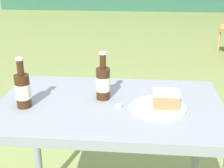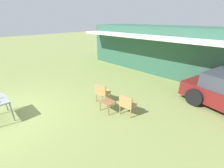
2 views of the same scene
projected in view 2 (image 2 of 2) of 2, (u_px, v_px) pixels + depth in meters
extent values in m
plane|color=olive|center=(3.00, 119.00, 5.23)|extent=(60.00, 60.00, 0.00)
cube|color=#2D5B47|center=(158.00, 48.00, 10.22)|extent=(9.19, 3.06, 2.79)
cube|color=silver|center=(140.00, 36.00, 8.47)|extent=(8.73, 1.20, 0.12)
cylinder|color=black|center=(217.00, 87.00, 6.87)|extent=(0.72, 0.35, 0.69)
cylinder|color=black|center=(194.00, 97.00, 5.95)|extent=(0.72, 0.35, 0.69)
cylinder|color=#B2844C|center=(110.00, 96.00, 6.41)|extent=(0.04, 0.04, 0.35)
cylinder|color=#B2844C|center=(101.00, 94.00, 6.59)|extent=(0.04, 0.04, 0.35)
cylinder|color=#B2844C|center=(105.00, 100.00, 6.07)|extent=(0.04, 0.04, 0.35)
cylinder|color=#B2844C|center=(96.00, 98.00, 6.25)|extent=(0.04, 0.04, 0.35)
cube|color=#B2844C|center=(103.00, 92.00, 6.25)|extent=(0.61, 0.60, 0.06)
cube|color=#B2844C|center=(100.00, 90.00, 5.99)|extent=(0.48, 0.19, 0.37)
cube|color=gold|center=(103.00, 91.00, 6.23)|extent=(0.54, 0.51, 0.05)
cylinder|color=#B2844C|center=(136.00, 108.00, 5.50)|extent=(0.04, 0.04, 0.35)
cylinder|color=#B2844C|center=(126.00, 105.00, 5.73)|extent=(0.04, 0.04, 0.35)
cylinder|color=#B2844C|center=(131.00, 114.00, 5.19)|extent=(0.04, 0.04, 0.35)
cylinder|color=#B2844C|center=(120.00, 110.00, 5.42)|extent=(0.04, 0.04, 0.35)
cube|color=#B2844C|center=(128.00, 104.00, 5.38)|extent=(0.56, 0.55, 0.06)
cube|color=#B2844C|center=(126.00, 102.00, 5.14)|extent=(0.49, 0.13, 0.37)
cube|color=brown|center=(108.00, 101.00, 5.51)|extent=(0.51, 0.41, 0.03)
cylinder|color=brown|center=(100.00, 106.00, 5.62)|extent=(0.03, 0.03, 0.39)
cylinder|color=brown|center=(109.00, 111.00, 5.33)|extent=(0.03, 0.03, 0.39)
cylinder|color=brown|center=(107.00, 102.00, 5.86)|extent=(0.03, 0.03, 0.39)
cylinder|color=brown|center=(115.00, 107.00, 5.56)|extent=(0.03, 0.03, 0.39)
cylinder|color=gray|center=(5.00, 102.00, 5.55)|extent=(0.04, 0.04, 0.71)
cylinder|color=gray|center=(12.00, 112.00, 4.97)|extent=(0.04, 0.04, 0.71)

